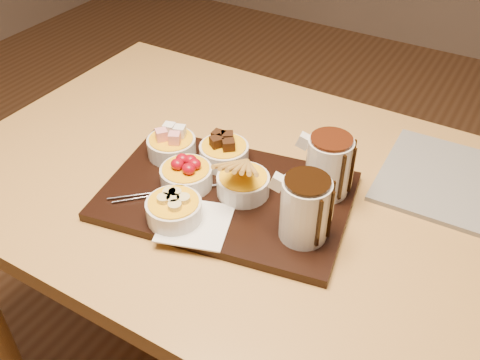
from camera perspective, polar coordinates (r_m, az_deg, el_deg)
The scene contains 12 objects.
dining_table at distance 1.14m, azimuth 0.61°, elevation -3.73°, with size 1.20×0.80×0.75m.
serving_board at distance 1.02m, azimuth -1.45°, elevation -1.69°, with size 0.46×0.30×0.02m, color black.
napkin at distance 0.95m, azimuth -4.79°, elevation -4.60°, with size 0.12×0.12×0.00m, color white.
bowl_marshmallows at distance 1.11m, azimuth -7.30°, elevation 3.53°, with size 0.10×0.10×0.04m, color silver.
bowl_cake at distance 1.08m, azimuth -1.71°, elevation 2.82°, with size 0.10×0.10×0.04m, color silver.
bowl_strawberries at distance 1.03m, azimuth -5.74°, elevation 0.34°, with size 0.10×0.10×0.04m, color silver.
bowl_biscotti at distance 1.00m, azimuth 0.33°, elevation -0.51°, with size 0.10×0.10×0.04m, color silver.
bowl_bananas at distance 0.95m, azimuth -7.04°, elevation -3.25°, with size 0.10×0.10×0.04m, color silver.
pitcher_dark_chocolate at distance 0.90m, azimuth 6.93°, elevation -3.16°, with size 0.08×0.08×0.11m, color silver.
pitcher_milk_chocolate at distance 1.00m, azimuth 9.40°, elevation 1.42°, with size 0.08×0.08×0.11m, color silver.
fondue_skewers at distance 1.02m, azimuth -6.78°, elevation -1.04°, with size 0.26×0.03×0.01m, color silver, non-canonical shape.
newspaper at distance 1.14m, azimuth 23.15°, elevation -0.63°, with size 0.33×0.27×0.01m, color beige.
Camera 1 is at (0.42, -0.73, 1.42)m, focal length 40.00 mm.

